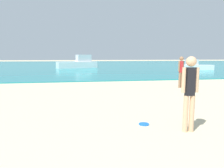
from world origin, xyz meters
The scene contains 6 objects.
water centered at (0.00, 44.76, 0.03)m, with size 160.00×60.00×0.06m, color teal.
person_standing centered at (1.97, 5.14, 0.97)m, with size 0.39×0.23×1.71m.
frisbee centered at (1.13, 5.76, 0.01)m, with size 0.26×0.26×0.03m, color blue.
person_distant centered at (5.08, 11.39, 0.97)m, with size 0.37×0.23×1.71m.
boat_near centered at (14.00, 24.46, 0.50)m, with size 3.91×1.81×1.28m.
boat_far centered at (-0.39, 31.01, 0.72)m, with size 5.89×3.45×1.91m.
Camera 1 is at (-0.48, 0.98, 1.70)m, focal length 32.88 mm.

